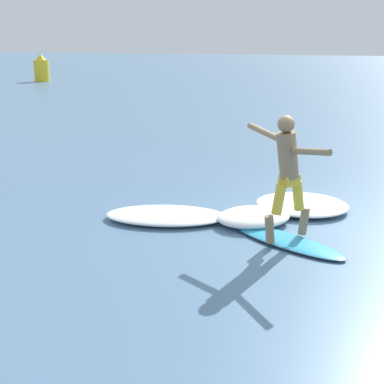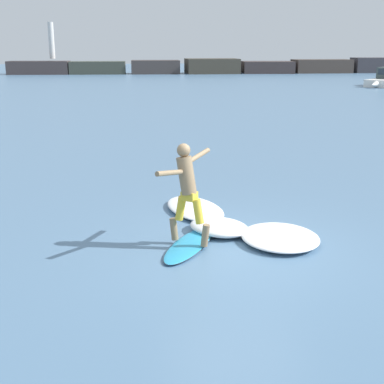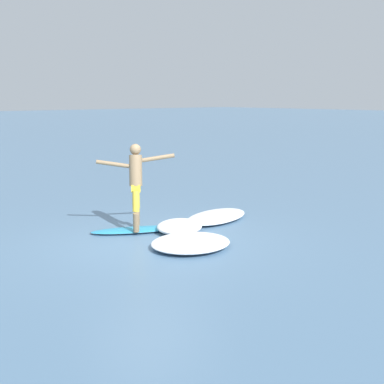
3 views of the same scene
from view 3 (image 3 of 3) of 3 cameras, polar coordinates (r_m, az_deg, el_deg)
name	(u,v)px [view 3 (image 3 of 3)]	position (r m, az deg, el deg)	size (l,w,h in m)	color
ground_plane	(151,241)	(11.15, -4.37, -5.27)	(200.00, 200.00, 0.00)	slate
surfboard	(138,230)	(11.96, -5.73, -4.03)	(1.44, 2.18, 0.21)	#2B98C8
surfer	(136,179)	(11.78, -6.01, 1.42)	(1.11, 1.43, 1.87)	#8A704F
wave_foam_at_tail	(191,243)	(10.65, -0.15, -5.42)	(1.59, 1.75, 0.20)	white
wave_foam_at_nose	(180,227)	(11.83, -1.34, -3.71)	(1.59, 1.60, 0.25)	white
wave_foam_beside	(217,217)	(13.02, 2.63, -2.63)	(1.62, 2.28, 0.16)	white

